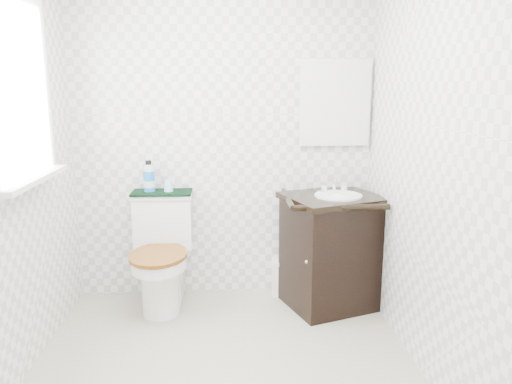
{
  "coord_description": "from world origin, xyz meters",
  "views": [
    {
      "loc": [
        0.02,
        -2.47,
        1.58
      ],
      "look_at": [
        0.21,
        0.75,
        0.89
      ],
      "focal_mm": 35.0,
      "sensor_mm": 36.0,
      "label": 1
    }
  ],
  "objects": [
    {
      "name": "toilet",
      "position": [
        -0.45,
        0.97,
        0.36
      ],
      "size": [
        0.44,
        0.63,
        0.81
      ],
      "color": "white",
      "rests_on": "floor"
    },
    {
      "name": "mouthwash_bottle",
      "position": [
        -0.54,
        1.1,
        0.93
      ],
      "size": [
        0.08,
        0.08,
        0.23
      ],
      "color": "blue",
      "rests_on": "towel"
    },
    {
      "name": "wall_front",
      "position": [
        0.0,
        -1.2,
        1.2
      ],
      "size": [
        2.4,
        0.0,
        2.4
      ],
      "primitive_type": "plane",
      "rotation": [
        -1.57,
        0.0,
        0.0
      ],
      "color": "white",
      "rests_on": "ground"
    },
    {
      "name": "mirror",
      "position": [
        0.82,
        1.18,
        1.45
      ],
      "size": [
        0.5,
        0.02,
        0.6
      ],
      "primitive_type": "cube",
      "color": "silver",
      "rests_on": "wall_back"
    },
    {
      "name": "wall_back",
      "position": [
        0.0,
        1.2,
        1.2
      ],
      "size": [
        2.4,
        0.0,
        2.4
      ],
      "primitive_type": "plane",
      "rotation": [
        1.57,
        0.0,
        0.0
      ],
      "color": "white",
      "rests_on": "ground"
    },
    {
      "name": "cup",
      "position": [
        -0.4,
        1.09,
        0.87
      ],
      "size": [
        0.06,
        0.06,
        0.08
      ],
      "primitive_type": "cone",
      "color": "#9AD2FC",
      "rests_on": "towel"
    },
    {
      "name": "vanity",
      "position": [
        0.77,
        0.9,
        0.43
      ],
      "size": [
        0.78,
        0.73,
        0.92
      ],
      "color": "black",
      "rests_on": "floor"
    },
    {
      "name": "towel",
      "position": [
        -0.45,
        1.09,
        0.82
      ],
      "size": [
        0.43,
        0.22,
        0.02
      ],
      "primitive_type": "cube",
      "color": "black",
      "rests_on": "toilet"
    },
    {
      "name": "wall_right",
      "position": [
        1.1,
        0.0,
        1.2
      ],
      "size": [
        0.0,
        2.4,
        2.4
      ],
      "primitive_type": "plane",
      "rotation": [
        1.57,
        0.0,
        -1.57
      ],
      "color": "white",
      "rests_on": "ground"
    },
    {
      "name": "window",
      "position": [
        -1.07,
        0.25,
        1.55
      ],
      "size": [
        0.02,
        0.7,
        0.9
      ],
      "primitive_type": "cube",
      "color": "white",
      "rests_on": "wall_left"
    },
    {
      "name": "floor",
      "position": [
        0.0,
        0.0,
        0.0
      ],
      "size": [
        2.4,
        2.4,
        0.0
      ],
      "primitive_type": "plane",
      "color": "#BBB697",
      "rests_on": "ground"
    },
    {
      "name": "trash_bin",
      "position": [
        0.45,
        1.1,
        0.14
      ],
      "size": [
        0.22,
        0.19,
        0.28
      ],
      "color": "white",
      "rests_on": "floor"
    },
    {
      "name": "soap_bar",
      "position": [
        0.7,
        1.0,
        0.83
      ],
      "size": [
        0.07,
        0.05,
        0.02
      ],
      "primitive_type": "ellipsoid",
      "color": "#1A7A7F",
      "rests_on": "vanity"
    }
  ]
}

